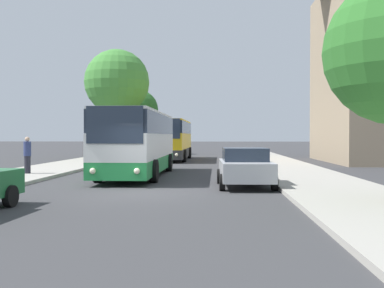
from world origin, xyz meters
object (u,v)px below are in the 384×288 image
object	(u,v)px
bus_front	(138,142)
pedestrian_walking_back	(27,155)
tree_left_far	(138,110)
bus_middle	(172,139)
tree_left_near	(117,82)
parked_car_right_near	(245,167)

from	to	relation	value
bus_front	pedestrian_walking_back	size ratio (longest dim) A/B	5.73
bus_front	tree_left_far	xyz separation A→B (m)	(-4.74, 27.02, 3.17)
bus_middle	tree_left_near	size ratio (longest dim) A/B	1.11
tree_left_near	tree_left_far	bearing A→B (deg)	90.12
parked_car_right_near	tree_left_near	distance (m)	23.75
parked_car_right_near	bus_front	bearing A→B (deg)	-43.29
bus_front	bus_middle	world-z (taller)	bus_middle
tree_left_far	bus_front	bearing A→B (deg)	-80.04
bus_middle	parked_car_right_near	bearing A→B (deg)	-75.68
bus_front	tree_left_far	size ratio (longest dim) A/B	1.50
bus_middle	parked_car_right_near	xyz separation A→B (m)	(4.84, -19.48, -0.96)
parked_car_right_near	tree_left_near	bearing A→B (deg)	-66.77
bus_middle	bus_front	bearing A→B (deg)	-90.38
tree_left_near	pedestrian_walking_back	bearing A→B (deg)	-92.60
bus_front	tree_left_far	distance (m)	27.61
pedestrian_walking_back	tree_left_far	xyz separation A→B (m)	(0.74, 27.41, 3.81)
tree_left_far	parked_car_right_near	bearing A→B (deg)	-72.73
parked_car_right_near	tree_left_near	xyz separation A→B (m)	(-9.76, 20.83, 5.89)
tree_left_near	tree_left_far	distance (m)	10.78
tree_left_near	tree_left_far	xyz separation A→B (m)	(-0.02, 10.63, -1.81)
bus_front	pedestrian_walking_back	distance (m)	5.53
bus_middle	tree_left_near	distance (m)	7.09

